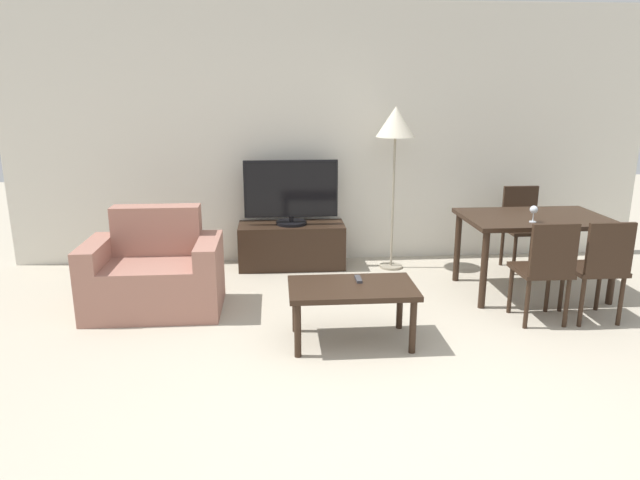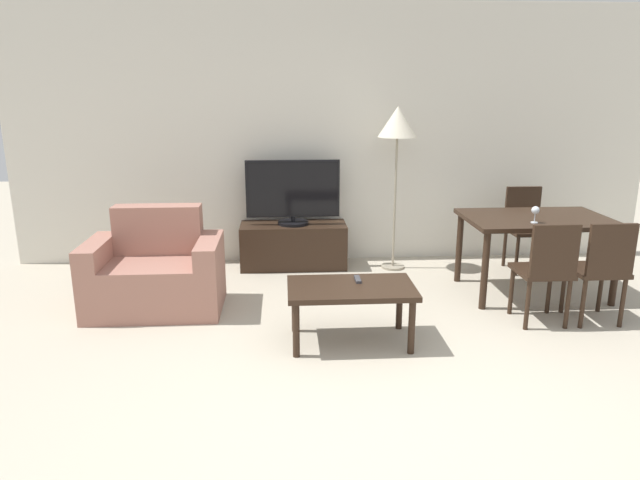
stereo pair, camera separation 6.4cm
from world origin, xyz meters
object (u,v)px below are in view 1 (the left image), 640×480
Objects in this scene: dining_chair_near at (545,266)px; wine_glass_left at (534,211)px; tv_stand at (292,245)px; dining_chair_near_right at (600,265)px; coffee_table at (352,293)px; floor_lamp at (395,127)px; armchair at (155,275)px; dining_chair_far at (523,223)px; dining_table at (534,226)px; remote_primary at (358,279)px; tv at (291,193)px.

wine_glass_left reaches higher than dining_chair_near.
dining_chair_near is (1.96, -1.68, 0.25)m from tv_stand.
dining_chair_near_right is 5.84× the size of wine_glass_left.
coffee_table is 1.87m from wine_glass_left.
floor_lamp reaches higher than dining_chair_near_right.
wine_glass_left is at bearing -29.83° from tv_stand.
wine_glass_left is at bearing 78.96° from dining_chair_near.
dining_chair_near reaches higher than tv_stand.
dining_chair_near is at bearing 8.05° from coffee_table.
tv_stand is (1.20, 1.11, -0.08)m from armchair.
wine_glass_left is at bearing 125.01° from dining_chair_near_right.
wine_glass_left is at bearing -46.43° from floor_lamp.
tv_stand is 2.43m from dining_chair_far.
dining_table reaches higher than remote_primary.
remote_primary is (1.64, -0.67, 0.15)m from armchair.
tv is 1.98m from coffee_table.
floor_lamp is 1.59m from wine_glass_left.
dining_chair_near_right is 5.69× the size of remote_primary.
remote_primary is at bearing -175.90° from dining_chair_near.
dining_chair_near is (1.96, -1.67, -0.32)m from tv.
dining_table is at bearing 72.92° from dining_chair_near.
wine_glass_left is (-0.35, -0.95, 0.34)m from dining_chair_far.
floor_lamp is 2.04m from remote_primary.
wine_glass_left is (2.05, -1.17, 0.02)m from tv.
wine_glass_left is at bearing -29.78° from tv.
floor_lamp reaches higher than dining_table.
tv is at bearing 104.15° from remote_primary.
coffee_table is at bearing -26.32° from armchair.
coffee_table is at bearing -171.95° from dining_chair_near.
tv_stand is 0.66× the size of floor_lamp.
tv reaches higher than armchair.
dining_chair_near_right reaches higher than remote_primary.
tv is 1.13× the size of dining_chair_far.
coffee_table is at bearing -152.10° from dining_table.
dining_chair_far is (0.22, 0.73, -0.15)m from dining_table.
remote_primary reaches higher than coffee_table.
dining_table is 0.78m from dining_chair_near.
dining_chair_near_right is 1.96m from remote_primary.
remote_primary is at bearing -75.85° from tv.
dining_chair_far reaches higher than coffee_table.
wine_glass_left reaches higher than dining_table.
tv_stand is 1.14× the size of tv.
dining_chair_near_right is (2.02, 0.22, 0.09)m from coffee_table.
wine_glass_left is at bearing 20.73° from remote_primary.
remote_primary is 1.03× the size of wine_glass_left.
dining_table is 0.78m from dining_chair_near_right.
dining_chair_near_right is at bearing 6.28° from coffee_table.
dining_table is (3.37, 0.17, 0.33)m from armchair.
dining_chair_near_right is at bearing -34.86° from tv.
wine_glass_left is (-0.35, 0.50, 0.34)m from dining_chair_near_right.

